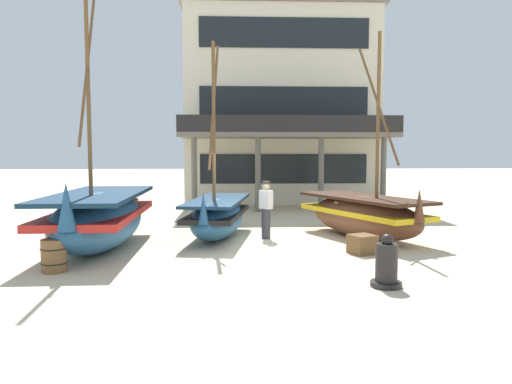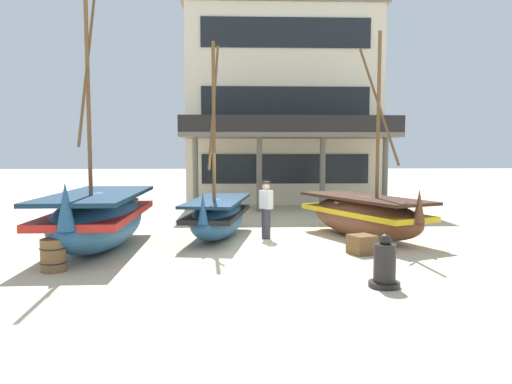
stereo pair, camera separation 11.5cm
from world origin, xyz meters
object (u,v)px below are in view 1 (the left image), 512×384
object	(u,v)px
fisherman_by_hull	(266,210)
wooden_barrel	(54,256)
fishing_boat_far_right	(218,216)
capstan_winch	(386,265)
harbor_building_main	(278,107)
fishing_boat_near_left	(364,215)
cargo_crate	(362,244)
fishing_boat_centre_large	(98,218)

from	to	relation	value
fisherman_by_hull	wooden_barrel	xyz separation A→B (m)	(-4.75, -3.77, -0.48)
fishing_boat_far_right	wooden_barrel	xyz separation A→B (m)	(-3.32, -3.97, -0.30)
fishing_boat_far_right	wooden_barrel	bearing A→B (deg)	-129.92
capstan_winch	harbor_building_main	world-z (taller)	harbor_building_main
fishing_boat_near_left	fishing_boat_far_right	bearing A→B (deg)	177.17
capstan_winch	cargo_crate	size ratio (longest dim) A/B	1.76
fisherman_by_hull	fishing_boat_near_left	bearing A→B (deg)	-0.18
fishing_boat_near_left	harbor_building_main	size ratio (longest dim) A/B	0.60
fisherman_by_hull	cargo_crate	xyz separation A→B (m)	(2.26, -2.25, -0.59)
wooden_barrel	cargo_crate	distance (m)	7.17
cargo_crate	harbor_building_main	world-z (taller)	harbor_building_main
fishing_boat_near_left	fisherman_by_hull	xyz separation A→B (m)	(-2.89, 0.01, 0.14)
fishing_boat_centre_large	harbor_building_main	size ratio (longest dim) A/B	0.75
fishing_boat_far_right	harbor_building_main	size ratio (longest dim) A/B	0.57
fishing_boat_centre_large	fisherman_by_hull	xyz separation A→B (m)	(4.48, 1.29, 0.02)
fishing_boat_near_left	wooden_barrel	world-z (taller)	fishing_boat_near_left
capstan_winch	wooden_barrel	xyz separation A→B (m)	(-6.68, 1.44, -0.06)
fishing_boat_centre_large	cargo_crate	distance (m)	6.84
fisherman_by_hull	cargo_crate	distance (m)	3.25
fishing_boat_near_left	fishing_boat_centre_large	xyz separation A→B (m)	(-7.37, -1.28, 0.13)
fishing_boat_far_right	capstan_winch	size ratio (longest dim) A/B	5.59
harbor_building_main	fishing_boat_centre_large	bearing A→B (deg)	-114.35
fishing_boat_near_left	capstan_winch	distance (m)	5.29
fishing_boat_centre_large	fisherman_by_hull	size ratio (longest dim) A/B	4.35
harbor_building_main	wooden_barrel	bearing A→B (deg)	-111.67
fishing_boat_far_right	capstan_winch	xyz separation A→B (m)	(3.36, -5.41, -0.24)
harbor_building_main	fisherman_by_hull	bearing A→B (deg)	-96.90
fisherman_by_hull	wooden_barrel	distance (m)	6.08
fisherman_by_hull	harbor_building_main	size ratio (longest dim) A/B	0.17
fishing_boat_near_left	harbor_building_main	xyz separation A→B (m)	(-1.46, 11.77, 4.18)
wooden_barrel	harbor_building_main	bearing A→B (deg)	68.33
fishing_boat_centre_large	wooden_barrel	bearing A→B (deg)	-96.07
fishing_boat_centre_large	cargo_crate	xyz separation A→B (m)	(6.74, -0.96, -0.58)
fishing_boat_centre_large	cargo_crate	size ratio (longest dim) A/B	12.78
fishing_boat_near_left	capstan_winch	world-z (taller)	fishing_boat_near_left
capstan_winch	fishing_boat_centre_large	bearing A→B (deg)	148.60
fishing_boat_far_right	cargo_crate	distance (m)	4.45
fishing_boat_far_right	fisherman_by_hull	size ratio (longest dim) A/B	3.34
fishing_boat_near_left	fishing_boat_centre_large	bearing A→B (deg)	-170.13
fishing_boat_far_right	cargo_crate	size ratio (longest dim) A/B	9.81
fishing_boat_far_right	fisherman_by_hull	bearing A→B (deg)	-8.17
wooden_barrel	cargo_crate	world-z (taller)	wooden_barrel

